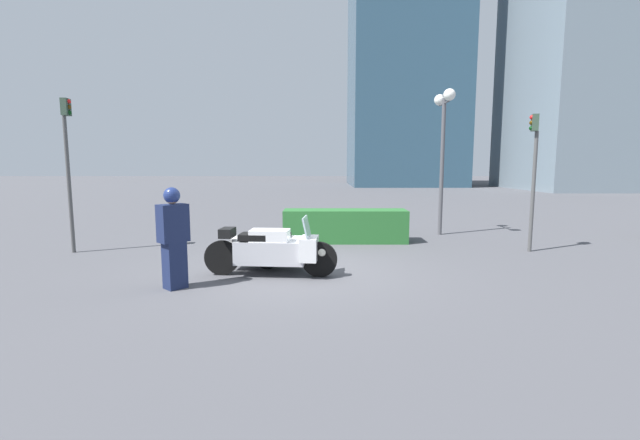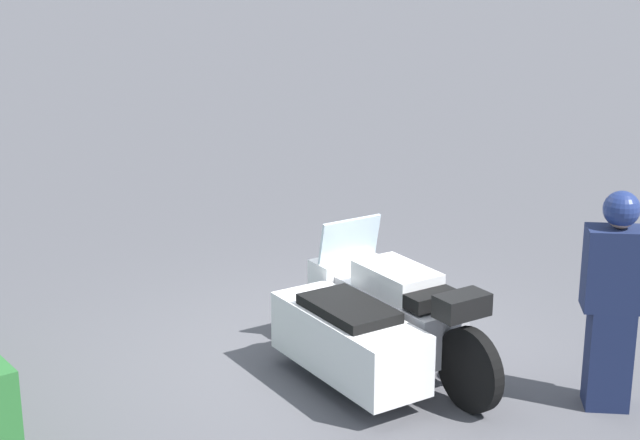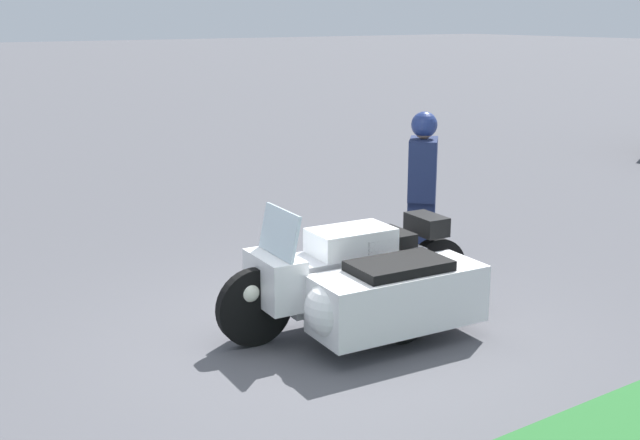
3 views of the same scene
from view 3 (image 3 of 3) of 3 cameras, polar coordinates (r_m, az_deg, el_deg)
The scene contains 3 objects.
ground_plane at distance 6.88m, azimuth 0.68°, elevation -9.21°, with size 160.00×160.00×0.00m, color #4C4C51.
police_motorcycle at distance 7.01m, azimuth 3.17°, elevation -4.58°, with size 2.60×1.33×1.17m.
officer_rider at distance 8.72m, azimuth 7.28°, elevation 2.22°, with size 0.54×0.55×1.76m.
Camera 3 is at (3.60, 5.18, 2.76)m, focal length 45.00 mm.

